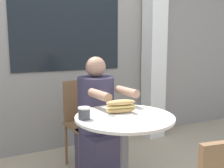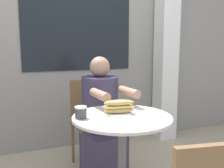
{
  "view_description": "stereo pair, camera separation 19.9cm",
  "coord_description": "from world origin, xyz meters",
  "px_view_note": "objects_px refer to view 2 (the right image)",
  "views": [
    {
      "loc": [
        -0.89,
        -1.56,
        1.25
      ],
      "look_at": [
        0.0,
        0.2,
        0.94
      ],
      "focal_mm": 42.0,
      "sensor_mm": 36.0,
      "label": 1
    },
    {
      "loc": [
        -0.71,
        -1.64,
        1.25
      ],
      "look_at": [
        0.0,
        0.2,
        0.94
      ],
      "focal_mm": 42.0,
      "sensor_mm": 36.0,
      "label": 2
    }
  ],
  "objects_px": {
    "diner_chair": "(90,114)",
    "sandwich_on_plate": "(119,108)",
    "seated_diner": "(102,127)",
    "drink_cup": "(81,112)",
    "cafe_table": "(122,143)"
  },
  "relations": [
    {
      "from": "sandwich_on_plate",
      "to": "drink_cup",
      "type": "relative_size",
      "value": 2.75
    },
    {
      "from": "cafe_table",
      "to": "sandwich_on_plate",
      "type": "distance_m",
      "value": 0.25
    },
    {
      "from": "cafe_table",
      "to": "diner_chair",
      "type": "bearing_deg",
      "value": 89.02
    },
    {
      "from": "diner_chair",
      "to": "drink_cup",
      "type": "xyz_separation_m",
      "value": [
        -0.3,
        -0.83,
        0.26
      ]
    },
    {
      "from": "seated_diner",
      "to": "drink_cup",
      "type": "relative_size",
      "value": 13.5
    },
    {
      "from": "cafe_table",
      "to": "seated_diner",
      "type": "xyz_separation_m",
      "value": [
        0.03,
        0.53,
        -0.05
      ]
    },
    {
      "from": "drink_cup",
      "to": "seated_diner",
      "type": "bearing_deg",
      "value": 56.97
    },
    {
      "from": "diner_chair",
      "to": "sandwich_on_plate",
      "type": "relative_size",
      "value": 3.78
    },
    {
      "from": "drink_cup",
      "to": "diner_chair",
      "type": "bearing_deg",
      "value": 70.09
    },
    {
      "from": "cafe_table",
      "to": "diner_chair",
      "type": "xyz_separation_m",
      "value": [
        0.02,
        0.88,
        -0.02
      ]
    },
    {
      "from": "diner_chair",
      "to": "sandwich_on_plate",
      "type": "height_order",
      "value": "diner_chair"
    },
    {
      "from": "diner_chair",
      "to": "seated_diner",
      "type": "xyz_separation_m",
      "value": [
        0.01,
        -0.35,
        -0.03
      ]
    },
    {
      "from": "seated_diner",
      "to": "diner_chair",
      "type": "bearing_deg",
      "value": -93.58
    },
    {
      "from": "diner_chair",
      "to": "drink_cup",
      "type": "relative_size",
      "value": 10.42
    },
    {
      "from": "diner_chair",
      "to": "sandwich_on_plate",
      "type": "distance_m",
      "value": 0.86
    }
  ]
}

